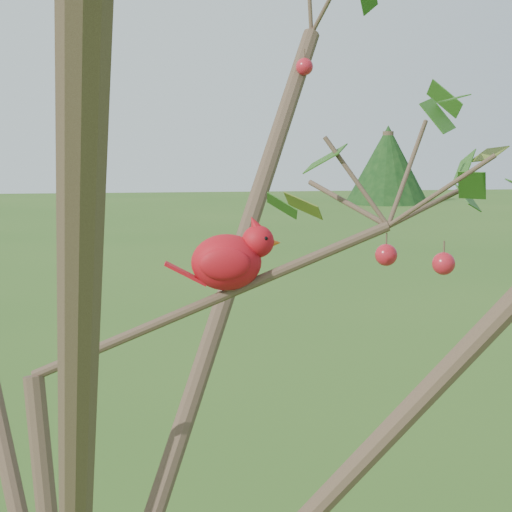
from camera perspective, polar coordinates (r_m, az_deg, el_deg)
The scene contains 3 objects.
crabapple_tree at distance 1.22m, azimuth -13.38°, elevation -2.26°, with size 2.35×2.05×2.95m.
cardinal at distance 1.32m, azimuth -1.88°, elevation -0.23°, with size 0.20×0.10×0.14m.
distant_trees at distance 26.82m, azimuth -5.34°, elevation 5.85°, with size 40.26×15.98×3.24m.
Camera 1 is at (0.12, -1.22, 2.33)m, focal length 55.00 mm.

